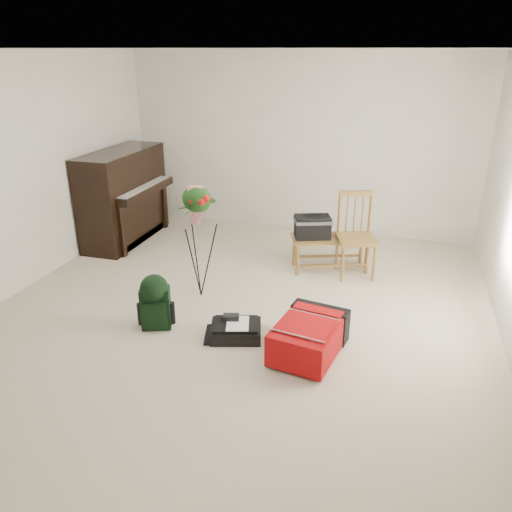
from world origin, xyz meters
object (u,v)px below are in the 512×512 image
(flower_stand, at_px, (199,243))
(piano, at_px, (125,198))
(green_backpack, at_px, (155,299))
(bench, at_px, (318,229))
(black_duffel, at_px, (236,330))
(red_suitcase, at_px, (310,334))
(dining_chair, at_px, (357,236))

(flower_stand, bearing_deg, piano, 127.31)
(green_backpack, xyz_separation_m, flower_stand, (0.15, 0.75, 0.31))
(bench, bearing_deg, flower_stand, -154.24)
(green_backpack, bearing_deg, black_duffel, -16.22)
(bench, relative_size, green_backpack, 1.82)
(red_suitcase, relative_size, flower_stand, 0.66)
(piano, xyz_separation_m, red_suitcase, (3.01, -2.07, -0.43))
(bench, height_order, black_duffel, bench)
(green_backpack, height_order, flower_stand, flower_stand)
(red_suitcase, xyz_separation_m, black_duffel, (-0.70, 0.03, -0.10))
(green_backpack, bearing_deg, flower_stand, 58.35)
(dining_chair, bearing_deg, green_backpack, -151.59)
(bench, bearing_deg, red_suitcase, -101.77)
(piano, xyz_separation_m, dining_chair, (3.21, -0.28, -0.12))
(green_backpack, distance_m, flower_stand, 0.83)
(dining_chair, bearing_deg, black_duffel, -135.83)
(piano, height_order, green_backpack, piano)
(green_backpack, bearing_deg, red_suitcase, -19.53)
(piano, distance_m, green_backpack, 2.60)
(bench, distance_m, flower_stand, 1.55)
(bench, bearing_deg, piano, 155.27)
(dining_chair, height_order, flower_stand, flower_stand)
(black_duffel, xyz_separation_m, flower_stand, (-0.64, 0.69, 0.55))
(bench, relative_size, flower_stand, 0.79)
(piano, distance_m, red_suitcase, 3.67)
(red_suitcase, height_order, flower_stand, flower_stand)
(red_suitcase, bearing_deg, black_duffel, -172.93)
(dining_chair, bearing_deg, piano, 156.45)
(green_backpack, bearing_deg, bench, 36.02)
(red_suitcase, relative_size, green_backpack, 1.51)
(bench, relative_size, black_duffel, 1.82)
(dining_chair, distance_m, red_suitcase, 1.82)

